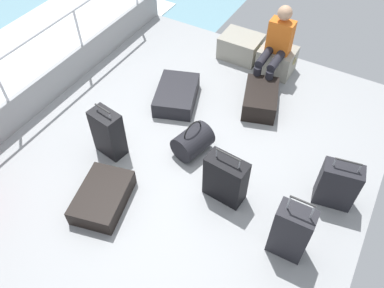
{
  "coord_description": "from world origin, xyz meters",
  "views": [
    {
      "loc": [
        1.58,
        -2.63,
        3.63
      ],
      "look_at": [
        0.09,
        -0.03,
        0.25
      ],
      "focal_mm": 35.66,
      "sensor_mm": 36.0,
      "label": 1
    }
  ],
  "objects_px": {
    "suitcase_0": "(226,179)",
    "cargo_crate_1": "(276,60)",
    "suitcase_2": "(103,197)",
    "duffel_bag": "(193,141)",
    "suitcase_4": "(260,99)",
    "suitcase_7": "(177,95)",
    "suitcase_1": "(337,185)",
    "passenger_seated": "(276,45)",
    "cargo_crate_0": "(241,46)",
    "suitcase_3": "(108,133)",
    "suitcase_6": "(291,232)"
  },
  "relations": [
    {
      "from": "suitcase_0",
      "to": "cargo_crate_1",
      "type": "bearing_deg",
      "value": 98.15
    },
    {
      "from": "suitcase_2",
      "to": "duffel_bag",
      "type": "distance_m",
      "value": 1.26
    },
    {
      "from": "suitcase_2",
      "to": "suitcase_4",
      "type": "bearing_deg",
      "value": 69.28
    },
    {
      "from": "suitcase_2",
      "to": "suitcase_7",
      "type": "relative_size",
      "value": 0.9
    },
    {
      "from": "suitcase_4",
      "to": "cargo_crate_1",
      "type": "bearing_deg",
      "value": 97.36
    },
    {
      "from": "suitcase_1",
      "to": "passenger_seated",
      "type": "bearing_deg",
      "value": 129.71
    },
    {
      "from": "cargo_crate_0",
      "to": "suitcase_3",
      "type": "relative_size",
      "value": 0.89
    },
    {
      "from": "cargo_crate_0",
      "to": "duffel_bag",
      "type": "xyz_separation_m",
      "value": [
        0.34,
        -2.12,
        -0.01
      ]
    },
    {
      "from": "cargo_crate_0",
      "to": "suitcase_2",
      "type": "height_order",
      "value": "cargo_crate_0"
    },
    {
      "from": "cargo_crate_1",
      "to": "suitcase_3",
      "type": "distance_m",
      "value": 2.79
    },
    {
      "from": "suitcase_7",
      "to": "cargo_crate_1",
      "type": "bearing_deg",
      "value": 54.61
    },
    {
      "from": "passenger_seated",
      "to": "cargo_crate_1",
      "type": "bearing_deg",
      "value": 90.0
    },
    {
      "from": "passenger_seated",
      "to": "suitcase_1",
      "type": "relative_size",
      "value": 1.57
    },
    {
      "from": "suitcase_3",
      "to": "suitcase_7",
      "type": "relative_size",
      "value": 0.8
    },
    {
      "from": "suitcase_4",
      "to": "suitcase_1",
      "type": "bearing_deg",
      "value": -38.38
    },
    {
      "from": "suitcase_1",
      "to": "suitcase_4",
      "type": "bearing_deg",
      "value": 141.62
    },
    {
      "from": "suitcase_1",
      "to": "suitcase_3",
      "type": "distance_m",
      "value": 2.67
    },
    {
      "from": "cargo_crate_0",
      "to": "suitcase_1",
      "type": "relative_size",
      "value": 0.93
    },
    {
      "from": "passenger_seated",
      "to": "suitcase_6",
      "type": "height_order",
      "value": "passenger_seated"
    },
    {
      "from": "suitcase_1",
      "to": "suitcase_0",
      "type": "bearing_deg",
      "value": -153.86
    },
    {
      "from": "suitcase_6",
      "to": "duffel_bag",
      "type": "relative_size",
      "value": 1.7
    },
    {
      "from": "suitcase_0",
      "to": "duffel_bag",
      "type": "distance_m",
      "value": 0.76
    },
    {
      "from": "passenger_seated",
      "to": "suitcase_6",
      "type": "xyz_separation_m",
      "value": [
        1.18,
        -2.53,
        -0.23
      ]
    },
    {
      "from": "suitcase_0",
      "to": "suitcase_1",
      "type": "distance_m",
      "value": 1.2
    },
    {
      "from": "suitcase_7",
      "to": "suitcase_1",
      "type": "bearing_deg",
      "value": -13.36
    },
    {
      "from": "cargo_crate_1",
      "to": "suitcase_0",
      "type": "height_order",
      "value": "suitcase_0"
    },
    {
      "from": "suitcase_6",
      "to": "duffel_bag",
      "type": "distance_m",
      "value": 1.63
    },
    {
      "from": "suitcase_3",
      "to": "suitcase_7",
      "type": "xyz_separation_m",
      "value": [
        0.22,
        1.2,
        -0.2
      ]
    },
    {
      "from": "suitcase_1",
      "to": "suitcase_2",
      "type": "height_order",
      "value": "suitcase_1"
    },
    {
      "from": "passenger_seated",
      "to": "suitcase_3",
      "type": "height_order",
      "value": "passenger_seated"
    },
    {
      "from": "suitcase_4",
      "to": "suitcase_0",
      "type": "bearing_deg",
      "value": -81.41
    },
    {
      "from": "suitcase_4",
      "to": "suitcase_6",
      "type": "distance_m",
      "value": 2.15
    },
    {
      "from": "suitcase_7",
      "to": "cargo_crate_0",
      "type": "bearing_deg",
      "value": 77.31
    },
    {
      "from": "suitcase_3",
      "to": "suitcase_6",
      "type": "distance_m",
      "value": 2.36
    },
    {
      "from": "passenger_seated",
      "to": "suitcase_0",
      "type": "height_order",
      "value": "passenger_seated"
    },
    {
      "from": "passenger_seated",
      "to": "suitcase_1",
      "type": "xyz_separation_m",
      "value": [
        1.42,
        -1.71,
        -0.28
      ]
    },
    {
      "from": "suitcase_0",
      "to": "suitcase_3",
      "type": "bearing_deg",
      "value": -176.01
    },
    {
      "from": "suitcase_6",
      "to": "suitcase_7",
      "type": "relative_size",
      "value": 0.97
    },
    {
      "from": "suitcase_1",
      "to": "suitcase_6",
      "type": "xyz_separation_m",
      "value": [
        -0.24,
        -0.82,
        0.06
      ]
    },
    {
      "from": "suitcase_7",
      "to": "suitcase_3",
      "type": "bearing_deg",
      "value": -100.49
    },
    {
      "from": "cargo_crate_0",
      "to": "cargo_crate_1",
      "type": "bearing_deg",
      "value": -7.77
    },
    {
      "from": "suitcase_3",
      "to": "cargo_crate_1",
      "type": "bearing_deg",
      "value": 65.21
    },
    {
      "from": "suitcase_0",
      "to": "suitcase_4",
      "type": "bearing_deg",
      "value": 98.59
    },
    {
      "from": "suitcase_0",
      "to": "suitcase_7",
      "type": "height_order",
      "value": "suitcase_0"
    },
    {
      "from": "cargo_crate_1",
      "to": "suitcase_0",
      "type": "relative_size",
      "value": 0.77
    },
    {
      "from": "suitcase_7",
      "to": "suitcase_4",
      "type": "bearing_deg",
      "value": 24.24
    },
    {
      "from": "duffel_bag",
      "to": "suitcase_2",
      "type": "bearing_deg",
      "value": -112.64
    },
    {
      "from": "cargo_crate_0",
      "to": "suitcase_6",
      "type": "height_order",
      "value": "suitcase_6"
    },
    {
      "from": "suitcase_4",
      "to": "duffel_bag",
      "type": "height_order",
      "value": "duffel_bag"
    },
    {
      "from": "cargo_crate_1",
      "to": "suitcase_3",
      "type": "xyz_separation_m",
      "value": [
        -1.17,
        -2.53,
        0.12
      ]
    }
  ]
}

